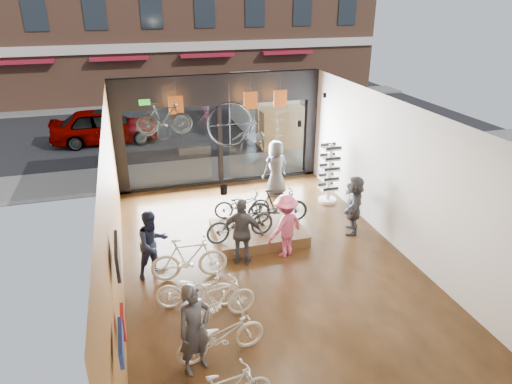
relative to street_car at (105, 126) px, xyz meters
name	(u,v)px	position (x,y,z in m)	size (l,w,h in m)	color
ground_plane	(274,274)	(3.96, -12.00, -0.80)	(7.00, 12.00, 0.04)	black
ceiling	(277,119)	(3.96, -12.00, 3.04)	(7.00, 12.00, 0.04)	black
wall_left	(113,223)	(0.44, -12.00, 1.12)	(0.04, 12.00, 3.80)	olive
wall_right	(412,185)	(7.48, -12.00, 1.12)	(0.04, 12.00, 3.80)	beige
storefront	(220,131)	(3.96, -6.00, 1.12)	(7.00, 0.26, 3.80)	black
exit_sign	(144,102)	(1.56, -6.12, 2.27)	(0.35, 0.06, 0.18)	#198C26
street_road	(185,120)	(3.96, 3.00, -0.79)	(30.00, 18.00, 0.02)	black
sidewalk_near	(215,169)	(3.96, -4.80, -0.72)	(30.00, 2.40, 0.12)	slate
sidewalk_far	(176,102)	(3.96, 7.00, -0.72)	(30.00, 2.00, 0.12)	slate
street_car	(105,126)	(0.00, 0.00, 0.00)	(1.85, 4.60, 1.57)	gray
box_truck	(269,110)	(7.32, -1.00, 0.46)	(2.11, 6.33, 2.49)	silver
floor_bike_2	(221,336)	(2.18, -14.27, -0.34)	(0.59, 1.70, 0.89)	beige
floor_bike_3	(219,301)	(2.34, -13.30, -0.30)	(0.46, 1.61, 0.97)	beige
floor_bike_4	(196,289)	(1.97, -12.74, -0.33)	(0.61, 1.74, 0.92)	beige
floor_bike_5	(189,258)	(1.99, -11.61, -0.25)	(0.51, 1.79, 1.07)	beige
display_platform	(258,232)	(4.10, -10.19, -0.63)	(2.40, 1.80, 0.30)	#4A2A1A
display_bike_left	(240,222)	(3.48, -10.63, 0.00)	(0.65, 1.86, 0.98)	black
display_bike_mid	(278,206)	(4.70, -10.04, 0.03)	(0.48, 1.70, 1.02)	black
display_bike_right	(242,204)	(3.84, -9.45, -0.07)	(0.55, 1.58, 0.83)	black
customer_0	(195,329)	(1.68, -14.47, 0.11)	(0.65, 0.43, 1.78)	#3F3F44
customer_1	(153,244)	(1.22, -11.23, 0.06)	(0.82, 0.64, 1.68)	#161C33
customer_2	(243,232)	(3.36, -11.34, 0.09)	(1.03, 0.43, 1.76)	#3F3F44
customer_3	(285,226)	(4.49, -11.26, 0.06)	(1.09, 0.63, 1.69)	#CC4C72
customer_4	(276,168)	(5.50, -7.49, 0.14)	(0.90, 0.59, 1.85)	#3F3F44
customer_5	(354,204)	(6.74, -10.60, 0.06)	(1.56, 0.50, 1.68)	#3F3F44
sunglasses_rack	(329,174)	(6.91, -8.57, 0.19)	(0.57, 0.47, 1.94)	white
wall_merch	(129,367)	(0.58, -15.50, 0.52)	(0.40, 2.40, 2.60)	navy
penny_farthing	(239,125)	(4.24, -7.63, 1.72)	(1.73, 0.06, 1.38)	black
hung_bike	(164,118)	(1.99, -7.80, 2.14)	(0.45, 1.58, 0.95)	black
jersey_left	(176,105)	(2.46, -6.80, 2.27)	(0.45, 0.03, 0.55)	#CC5919
jersey_mid	(251,100)	(4.84, -6.80, 2.27)	(0.45, 0.03, 0.55)	#CC5919
jersey_right	(280,99)	(5.84, -6.80, 2.27)	(0.45, 0.03, 0.55)	#CC5919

